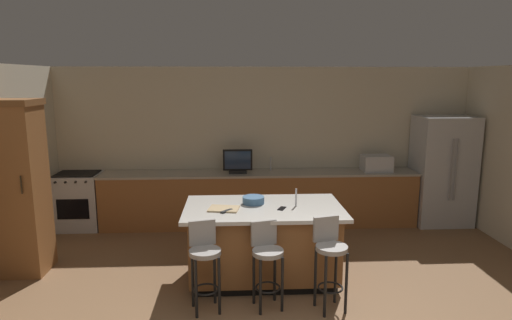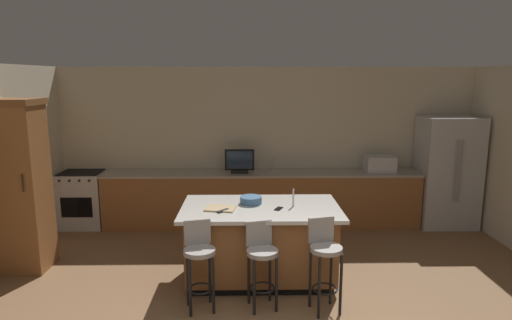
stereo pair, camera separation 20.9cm
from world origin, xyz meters
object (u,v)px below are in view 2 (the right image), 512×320
tv_monitor (240,162)px  cabinet_tower (21,183)px  bar_stool_left (199,258)px  fruit_bowl (251,200)px  bar_stool_right (325,256)px  cell_phone (279,209)px  microwave (380,164)px  refrigerator (447,172)px  bar_stool_center (262,258)px  range_oven (83,199)px  kitchen_island (261,242)px  tv_remote (223,211)px  cutting_board (221,208)px

tv_monitor → cabinet_tower: bearing=-149.8°
tv_monitor → bar_stool_left: tv_monitor is taller
tv_monitor → fruit_bowl: (0.17, -1.85, -0.12)m
cabinet_tower → bar_stool_right: size_ratio=2.20×
fruit_bowl → cell_phone: (0.33, -0.24, -0.04)m
microwave → bar_stool_right: 3.16m
cabinet_tower → cell_phone: size_ratio=14.86×
refrigerator → bar_stool_left: (-3.87, -2.69, -0.34)m
refrigerator → tv_monitor: (-3.49, -0.00, 0.18)m
bar_stool_right → cell_phone: bearing=110.4°
tv_monitor → bar_stool_center: (0.28, -2.66, -0.54)m
range_oven → microwave: 5.03m
kitchen_island → bar_stool_right: bearing=-48.6°
cell_phone → tv_monitor: bearing=127.9°
tv_monitor → fruit_bowl: bearing=-84.6°
tv_remote → tv_monitor: bearing=128.5°
kitchen_island → cabinet_tower: (-3.06, 0.38, 0.68)m
tv_remote → cutting_board: size_ratio=0.48×
microwave → bar_stool_left: 3.91m
refrigerator → bar_stool_center: size_ratio=1.95×
bar_stool_right → cell_phone: size_ratio=6.75×
cabinet_tower → microwave: (5.12, 1.66, -0.10)m
fruit_bowl → cutting_board: 0.43m
bar_stool_center → bar_stool_left: bearing=168.6°
bar_stool_left → tv_remote: bearing=51.6°
range_oven → tv_monitor: (2.64, -0.05, 0.64)m
kitchen_island → cell_phone: cell_phone is taller
tv_monitor → tv_remote: size_ratio=2.86×
range_oven → tv_remote: bearing=-41.9°
kitchen_island → bar_stool_right: (0.66, -0.75, 0.13)m
cabinet_tower → cell_phone: cabinet_tower is taller
kitchen_island → tv_monitor: size_ratio=3.97×
bar_stool_left → tv_remote: bar_stool_left is taller
bar_stool_left → bar_stool_center: bearing=-11.4°
kitchen_island → bar_stool_left: 0.98m
range_oven → bar_stool_right: bearing=-37.9°
microwave → cutting_board: bearing=-140.0°
bar_stool_left → cabinet_tower: bearing=142.0°
cabinet_tower → cutting_board: (2.58, -0.47, -0.21)m
kitchen_island → fruit_bowl: size_ratio=7.09×
tv_monitor → bar_stool_center: tv_monitor is taller
kitchen_island → tv_remote: (-0.45, -0.19, 0.47)m
microwave → fruit_bowl: bearing=-138.9°
kitchen_island → microwave: bearing=44.8°
kitchen_island → tv_monitor: tv_monitor is taller
range_oven → tv_monitor: bearing=-1.1°
bar_stool_center → tv_remote: 0.76m
bar_stool_left → tv_remote: 0.67m
microwave → refrigerator: bearing=-2.5°
refrigerator → tv_remote: 4.25m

